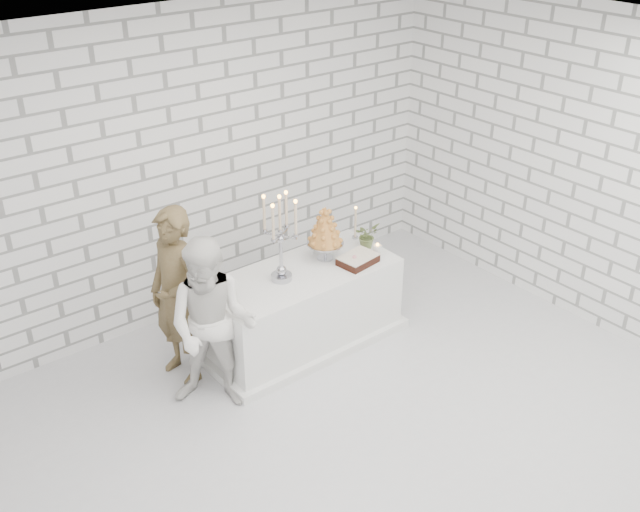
% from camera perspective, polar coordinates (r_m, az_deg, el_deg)
% --- Properties ---
extents(ground, '(6.00, 5.00, 0.01)m').
position_cam_1_polar(ground, '(5.98, 2.12, -14.33)').
color(ground, silver).
rests_on(ground, ground).
extents(ceiling, '(6.00, 5.00, 0.01)m').
position_cam_1_polar(ceiling, '(4.51, 2.82, 14.87)').
color(ceiling, white).
rests_on(ceiling, ground).
extents(wall_back, '(6.00, 0.01, 3.00)m').
position_cam_1_polar(wall_back, '(6.97, -11.15, 6.36)').
color(wall_back, white).
rests_on(wall_back, ground).
extents(wall_right, '(0.01, 5.00, 3.00)m').
position_cam_1_polar(wall_right, '(7.22, 20.91, 5.78)').
color(wall_right, white).
rests_on(wall_right, ground).
extents(cake_table, '(1.80, 0.80, 0.75)m').
position_cam_1_polar(cake_table, '(6.87, -1.40, -3.96)').
color(cake_table, white).
rests_on(cake_table, ground).
extents(groom, '(0.49, 0.65, 1.61)m').
position_cam_1_polar(groom, '(6.33, -10.96, -3.07)').
color(groom, brown).
rests_on(groom, ground).
extents(bride, '(0.93, 0.93, 1.52)m').
position_cam_1_polar(bride, '(5.98, -8.29, -5.35)').
color(bride, white).
rests_on(bride, ground).
extents(candelabra, '(0.40, 0.40, 0.82)m').
position_cam_1_polar(candelabra, '(6.37, -3.06, 1.36)').
color(candelabra, '#A3A3AD').
rests_on(candelabra, cake_table).
extents(croquembouche, '(0.43, 0.43, 0.53)m').
position_cam_1_polar(croquembouche, '(6.77, 0.41, 1.78)').
color(croquembouche, '#B16924').
rests_on(croquembouche, cake_table).
extents(chocolate_cake, '(0.38, 0.29, 0.08)m').
position_cam_1_polar(chocolate_cake, '(6.81, 2.94, -0.27)').
color(chocolate_cake, black).
rests_on(chocolate_cake, cake_table).
extents(pillar_candle, '(0.08, 0.08, 0.12)m').
position_cam_1_polar(pillar_candle, '(6.93, 4.44, 0.39)').
color(pillar_candle, white).
rests_on(pillar_candle, cake_table).
extents(extra_taper, '(0.06, 0.06, 0.32)m').
position_cam_1_polar(extra_taper, '(7.21, 2.75, 2.51)').
color(extra_taper, beige).
rests_on(extra_taper, cake_table).
extents(flowers, '(0.26, 0.23, 0.25)m').
position_cam_1_polar(flowers, '(7.06, 3.61, 1.60)').
color(flowers, '#4D6735').
rests_on(flowers, cake_table).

